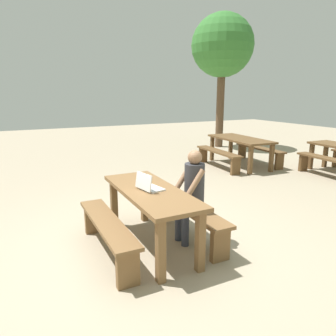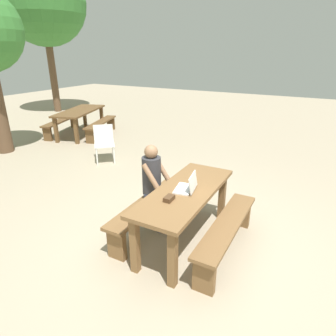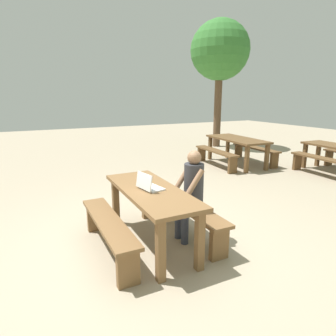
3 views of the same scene
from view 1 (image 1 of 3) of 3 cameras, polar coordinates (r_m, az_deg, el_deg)
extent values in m
plane|color=tan|center=(4.26, -3.09, -13.80)|extent=(30.00, 30.00, 0.00)
cube|color=brown|center=(3.97, -3.22, -4.25)|extent=(1.81, 0.68, 0.05)
cube|color=brown|center=(4.74, -9.78, -6.34)|extent=(0.09, 0.09, 0.72)
cube|color=brown|center=(3.35, -1.36, -14.89)|extent=(0.09, 0.09, 0.72)
cube|color=brown|center=(4.89, -4.34, -5.55)|extent=(0.09, 0.09, 0.72)
cube|color=brown|center=(3.56, 5.88, -13.16)|extent=(0.09, 0.09, 0.72)
cube|color=brown|center=(3.90, -11.03, -9.71)|extent=(1.65, 0.30, 0.05)
cube|color=brown|center=(4.64, -13.39, -9.00)|extent=(0.08, 0.24, 0.41)
cube|color=brown|center=(3.39, -7.32, -17.71)|extent=(0.08, 0.24, 0.41)
cube|color=brown|center=(4.32, 3.89, -7.15)|extent=(1.65, 0.30, 0.05)
cube|color=brown|center=(5.00, -0.39, -6.96)|extent=(0.08, 0.24, 0.41)
cube|color=brown|center=(3.86, 9.46, -13.62)|extent=(0.08, 0.24, 0.41)
cube|color=white|center=(3.97, -3.01, -3.70)|extent=(0.36, 0.26, 0.02)
cube|color=white|center=(3.88, -4.47, -2.44)|extent=(0.33, 0.10, 0.20)
cube|color=#0F1933|center=(3.88, -4.39, -2.41)|extent=(0.30, 0.09, 0.19)
cube|color=#4C331E|center=(4.29, -4.57, -2.19)|extent=(0.15, 0.09, 0.06)
cylinder|color=#333847|center=(4.29, 1.94, -10.20)|extent=(0.10, 0.10, 0.45)
cylinder|color=#333847|center=(4.15, 3.15, -11.09)|extent=(0.10, 0.10, 0.45)
cube|color=#333847|center=(4.16, 3.67, -7.06)|extent=(0.28, 0.28, 0.12)
cylinder|color=#333338|center=(4.11, 4.82, -2.84)|extent=(0.26, 0.26, 0.53)
cylinder|color=#936B4C|center=(4.18, 2.57, -2.11)|extent=(0.07, 0.32, 0.41)
cylinder|color=#936B4C|center=(3.93, 4.73, -3.17)|extent=(0.07, 0.32, 0.41)
sphere|color=#936B4C|center=(4.02, 4.92, 1.96)|extent=(0.19, 0.19, 0.19)
cube|color=brown|center=(9.00, 24.60, 1.94)|extent=(0.09, 0.09, 0.67)
cube|color=brown|center=(9.38, 26.71, 2.15)|extent=(0.09, 0.09, 0.67)
cube|color=brown|center=(8.24, 26.89, 1.56)|extent=(1.54, 0.38, 0.05)
cube|color=brown|center=(8.71, 23.40, 0.90)|extent=(0.09, 0.24, 0.43)
cube|color=brown|center=(8.71, 13.00, 5.18)|extent=(2.04, 0.97, 0.05)
cube|color=brown|center=(9.33, 8.03, 3.55)|extent=(0.10, 0.10, 0.71)
cube|color=brown|center=(7.88, 14.76, 1.40)|extent=(0.10, 0.10, 0.71)
cube|color=brown|center=(9.67, 11.33, 3.78)|extent=(0.10, 0.10, 0.71)
cube|color=brown|center=(8.29, 18.30, 1.74)|extent=(0.10, 0.10, 0.71)
cube|color=brown|center=(8.38, 9.12, 2.99)|extent=(1.81, 0.41, 0.05)
cube|color=brown|center=(9.09, 6.40, 2.40)|extent=(0.09, 0.24, 0.42)
cube|color=brown|center=(7.78, 12.17, 0.28)|extent=(0.09, 0.24, 0.42)
cube|color=brown|center=(9.17, 16.35, 3.51)|extent=(1.81, 0.41, 0.05)
cube|color=brown|center=(9.82, 13.33, 2.96)|extent=(0.09, 0.24, 0.42)
cube|color=brown|center=(8.63, 19.58, 1.09)|extent=(0.09, 0.24, 0.42)
cylinder|color=brown|center=(11.70, 9.46, 10.90)|extent=(0.28, 0.28, 2.90)
sphere|color=#387A33|center=(11.80, 9.88, 21.13)|extent=(2.16, 2.16, 2.16)
camera|label=2|loc=(6.53, -26.86, 16.15)|focal=31.25mm
camera|label=3|loc=(0.21, 1.46, 8.30)|focal=31.05mm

